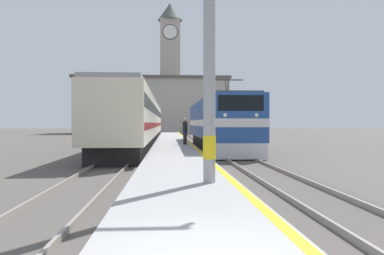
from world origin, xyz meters
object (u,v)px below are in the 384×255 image
(person_on_platform, at_px, (185,130))
(clock_tower, at_px, (170,64))
(catenary_mast, at_px, (212,24))
(passenger_train, at_px, (141,121))
(locomotive_train, at_px, (217,124))

(person_on_platform, height_order, clock_tower, clock_tower)
(clock_tower, bearing_deg, person_on_platform, -89.22)
(person_on_platform, distance_m, clock_tower, 54.05)
(catenary_mast, distance_m, person_on_platform, 17.32)
(passenger_train, height_order, clock_tower, clock_tower)
(locomotive_train, bearing_deg, clock_tower, 93.50)
(locomotive_train, xyz_separation_m, catenary_mast, (-2.52, -18.00, 2.56))
(locomotive_train, xyz_separation_m, passenger_train, (-6.10, 7.02, 0.28))
(passenger_train, bearing_deg, catenary_mast, -81.87)
(passenger_train, xyz_separation_m, person_on_platform, (3.66, -7.97, -0.76))
(passenger_train, xyz_separation_m, catenary_mast, (3.57, -25.02, 2.28))
(passenger_train, relative_size, catenary_mast, 4.65)
(locomotive_train, xyz_separation_m, clock_tower, (-3.15, 51.49, 12.57))
(catenary_mast, relative_size, person_on_platform, 4.40)
(passenger_train, xyz_separation_m, clock_tower, (2.94, 44.47, 12.30))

